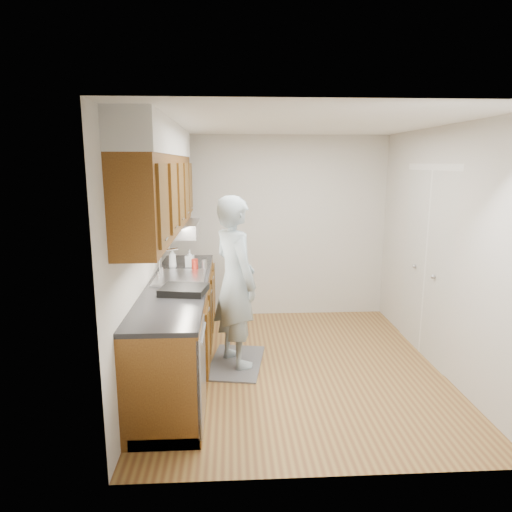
{
  "coord_description": "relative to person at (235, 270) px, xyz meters",
  "views": [
    {
      "loc": [
        -0.66,
        -4.5,
        2.13
      ],
      "look_at": [
        -0.39,
        0.25,
        1.15
      ],
      "focal_mm": 32.0,
      "sensor_mm": 36.0,
      "label": 1
    }
  ],
  "objects": [
    {
      "name": "floor",
      "position": [
        0.62,
        -0.11,
        -1.03
      ],
      "size": [
        3.5,
        3.5,
        0.0
      ],
      "primitive_type": "plane",
      "color": "olive",
      "rests_on": "ground"
    },
    {
      "name": "ceiling",
      "position": [
        0.62,
        -0.11,
        1.47
      ],
      "size": [
        3.5,
        3.5,
        0.0
      ],
      "primitive_type": "plane",
      "rotation": [
        3.14,
        0.0,
        0.0
      ],
      "color": "white",
      "rests_on": "wall_left"
    },
    {
      "name": "wall_left",
      "position": [
        -0.88,
        -0.11,
        0.22
      ],
      "size": [
        0.02,
        3.5,
        2.5
      ],
      "primitive_type": "cube",
      "color": "beige",
      "rests_on": "floor"
    },
    {
      "name": "wall_right",
      "position": [
        2.12,
        -0.11,
        0.22
      ],
      "size": [
        0.02,
        3.5,
        2.5
      ],
      "primitive_type": "cube",
      "color": "beige",
      "rests_on": "floor"
    },
    {
      "name": "wall_back",
      "position": [
        0.62,
        1.64,
        0.22
      ],
      "size": [
        3.0,
        0.02,
        2.5
      ],
      "primitive_type": "cube",
      "color": "beige",
      "rests_on": "floor"
    },
    {
      "name": "counter",
      "position": [
        -0.58,
        -0.11,
        -0.54
      ],
      "size": [
        0.64,
        2.8,
        1.3
      ],
      "color": "brown",
      "rests_on": "floor"
    },
    {
      "name": "upper_cabinets",
      "position": [
        -0.71,
        -0.06,
        0.92
      ],
      "size": [
        0.47,
        2.8,
        1.21
      ],
      "color": "brown",
      "rests_on": "wall_left"
    },
    {
      "name": "closet_door",
      "position": [
        2.11,
        0.19,
        -0.01
      ],
      "size": [
        0.02,
        1.22,
        2.05
      ],
      "primitive_type": "cube",
      "color": "silver",
      "rests_on": "wall_right"
    },
    {
      "name": "floor_mat",
      "position": [
        0.0,
        0.0,
        -1.02
      ],
      "size": [
        0.68,
        0.99,
        0.02
      ],
      "primitive_type": "cube",
      "rotation": [
        0.0,
        0.0,
        -0.17
      ],
      "color": "slate",
      "rests_on": "floor"
    },
    {
      "name": "person",
      "position": [
        0.0,
        0.0,
        0.0
      ],
      "size": [
        0.75,
        0.86,
        2.03
      ],
      "primitive_type": "imported",
      "rotation": [
        0.0,
        0.0,
        2.04
      ],
      "color": "#98ADB9",
      "rests_on": "floor_mat"
    },
    {
      "name": "soap_bottle_a",
      "position": [
        -0.71,
        0.55,
        0.02
      ],
      "size": [
        0.12,
        0.12,
        0.24
      ],
      "primitive_type": "imported",
      "rotation": [
        0.0,
        0.0,
        0.31
      ],
      "color": "white",
      "rests_on": "counter"
    },
    {
      "name": "soap_bottle_b",
      "position": [
        -0.52,
        0.61,
        0.01
      ],
      "size": [
        0.1,
        0.11,
        0.2
      ],
      "primitive_type": "imported",
      "rotation": [
        0.0,
        0.0,
        -0.17
      ],
      "color": "white",
      "rests_on": "counter"
    },
    {
      "name": "soda_can",
      "position": [
        -0.45,
        0.4,
        -0.03
      ],
      "size": [
        0.1,
        0.1,
        0.13
      ],
      "primitive_type": "cylinder",
      "rotation": [
        0.0,
        0.0,
        -0.38
      ],
      "color": "red",
      "rests_on": "counter"
    },
    {
      "name": "steel_can",
      "position": [
        -0.35,
        0.48,
        -0.04
      ],
      "size": [
        0.06,
        0.06,
        0.11
      ],
      "primitive_type": "cylinder",
      "rotation": [
        0.0,
        0.0,
        0.04
      ],
      "color": "#A5A5AA",
      "rests_on": "counter"
    },
    {
      "name": "dish_rack",
      "position": [
        -0.48,
        -0.5,
        -0.06
      ],
      "size": [
        0.46,
        0.41,
        0.06
      ],
      "primitive_type": "cube",
      "rotation": [
        0.0,
        0.0,
        -0.18
      ],
      "color": "black",
      "rests_on": "counter"
    }
  ]
}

